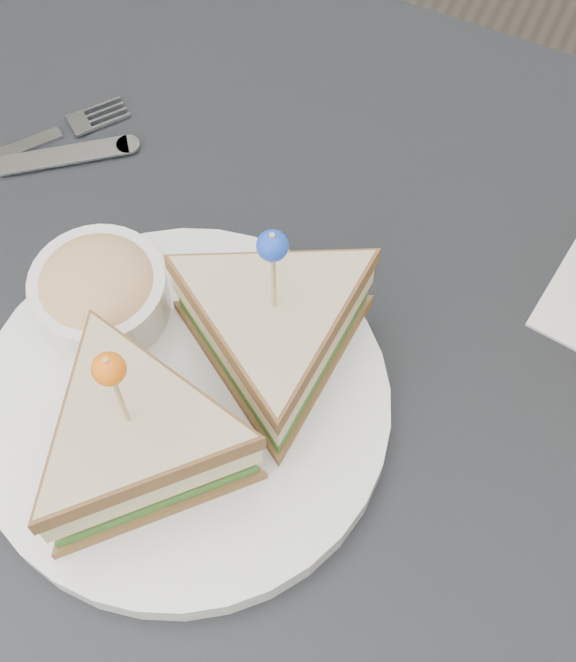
{
  "coord_description": "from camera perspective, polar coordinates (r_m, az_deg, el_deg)",
  "views": [
    {
      "loc": [
        0.14,
        -0.27,
        1.35
      ],
      "look_at": [
        0.01,
        0.01,
        0.8
      ],
      "focal_mm": 50.0,
      "sensor_mm": 36.0,
      "label": 1
    }
  ],
  "objects": [
    {
      "name": "cutlery_knife",
      "position": [
        0.81,
        -16.85,
        9.78
      ],
      "size": [
        0.17,
        0.13,
        0.01
      ],
      "rotation": [
        0.0,
        0.0,
        -0.91
      ],
      "color": "white",
      "rests_on": "table"
    },
    {
      "name": "cutlery_fork",
      "position": [
        0.82,
        -14.97,
        11.43
      ],
      "size": [
        0.12,
        0.15,
        0.0
      ],
      "rotation": [
        0.0,
        0.0,
        -0.64
      ],
      "color": "#B4B7BF",
      "rests_on": "table"
    },
    {
      "name": "ground_plane",
      "position": [
        1.38,
        -0.57,
        -16.52
      ],
      "size": [
        3.5,
        3.5,
        0.0
      ],
      "primitive_type": "plane",
      "color": "#3F3833"
    },
    {
      "name": "plate_meal",
      "position": [
        0.62,
        -6.05,
        -3.04
      ],
      "size": [
        0.36,
        0.36,
        0.17
      ],
      "rotation": [
        0.0,
        0.0,
        0.3
      ],
      "color": "white",
      "rests_on": "table"
    },
    {
      "name": "table",
      "position": [
        0.74,
        -1.03,
        -5.08
      ],
      "size": [
        0.8,
        0.8,
        0.75
      ],
      "color": "black",
      "rests_on": "ground"
    }
  ]
}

